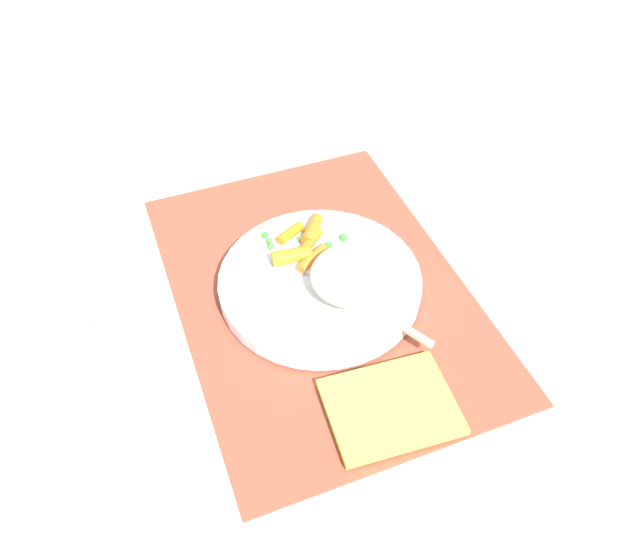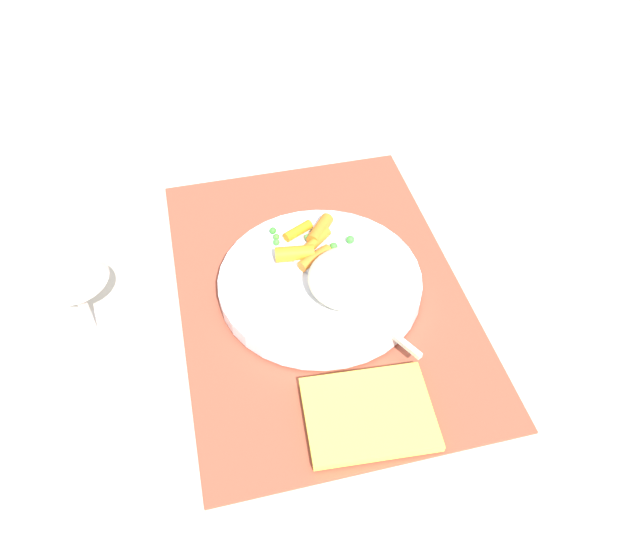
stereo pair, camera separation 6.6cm
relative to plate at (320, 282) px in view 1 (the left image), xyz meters
The scene contains 9 objects.
ground_plane 0.02m from the plate, ahead, with size 2.40×2.40×0.00m, color beige.
placemat 0.01m from the plate, ahead, with size 0.46×0.32×0.01m, color #9E4733.
plate is the anchor object (origin of this frame).
rice_mound 0.05m from the plate, 133.86° to the right, with size 0.09×0.09×0.04m, color beige.
carrot_portion 0.05m from the plate, ahead, with size 0.08×0.08×0.02m.
pea_scatter 0.05m from the plate, 12.79° to the right, with size 0.09×0.10×0.01m.
fork 0.04m from the plate, 151.70° to the right, with size 0.17×0.10×0.01m.
wine_glass 0.28m from the plate, 90.19° to the left, with size 0.07×0.07×0.16m.
napkin 0.18m from the plate, behind, with size 0.10×0.12×0.01m, color #EAE54C.
Camera 1 is at (-0.47, 0.18, 0.56)m, focal length 36.21 mm.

